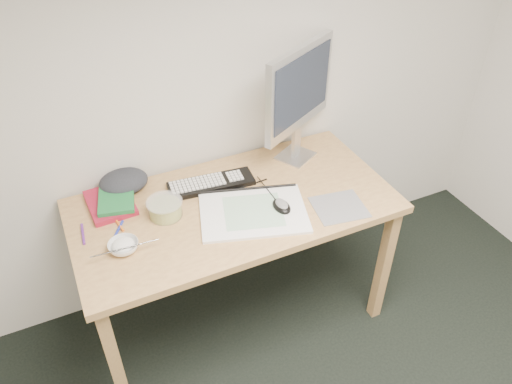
% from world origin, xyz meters
% --- Properties ---
extents(desk, '(1.40, 0.70, 0.75)m').
position_xyz_m(desk, '(0.06, 1.43, 0.67)').
color(desk, tan).
rests_on(desk, ground).
extents(mousepad, '(0.25, 0.23, 0.00)m').
position_xyz_m(mousepad, '(0.46, 1.21, 0.75)').
color(mousepad, gray).
rests_on(mousepad, desk).
extents(sketchpad, '(0.52, 0.44, 0.01)m').
position_xyz_m(sketchpad, '(0.10, 1.33, 0.76)').
color(sketchpad, silver).
rests_on(sketchpad, desk).
extents(keyboard, '(0.40, 0.16, 0.02)m').
position_xyz_m(keyboard, '(0.01, 1.59, 0.76)').
color(keyboard, black).
rests_on(keyboard, desk).
extents(monitor, '(0.44, 0.26, 0.56)m').
position_xyz_m(monitor, '(0.47, 1.64, 1.10)').
color(monitor, silver).
rests_on(monitor, desk).
extents(mouse, '(0.07, 0.11, 0.04)m').
position_xyz_m(mouse, '(0.22, 1.30, 0.78)').
color(mouse, black).
rests_on(mouse, sketchpad).
extents(rice_bowl, '(0.14, 0.14, 0.04)m').
position_xyz_m(rice_bowl, '(-0.45, 1.34, 0.77)').
color(rice_bowl, white).
rests_on(rice_bowl, desk).
extents(chopsticks, '(0.25, 0.03, 0.02)m').
position_xyz_m(chopsticks, '(-0.45, 1.31, 0.79)').
color(chopsticks, '#A9A8AB').
rests_on(chopsticks, rice_bowl).
extents(fruit_tub, '(0.19, 0.19, 0.07)m').
position_xyz_m(fruit_tub, '(-0.24, 1.48, 0.79)').
color(fruit_tub, '#E3C350').
rests_on(fruit_tub, desk).
extents(book_red, '(0.19, 0.25, 0.02)m').
position_xyz_m(book_red, '(-0.44, 1.64, 0.76)').
color(book_red, maroon).
rests_on(book_red, desk).
extents(book_green, '(0.19, 0.23, 0.02)m').
position_xyz_m(book_green, '(-0.41, 1.63, 0.78)').
color(book_green, '#1B6D33').
rests_on(book_green, book_red).
extents(cloth_lump, '(0.19, 0.17, 0.08)m').
position_xyz_m(cloth_lump, '(-0.35, 1.74, 0.79)').
color(cloth_lump, '#292B32').
rests_on(cloth_lump, desk).
extents(pencil_pink, '(0.20, 0.03, 0.01)m').
position_xyz_m(pencil_pink, '(0.04, 1.53, 0.75)').
color(pencil_pink, pink).
rests_on(pencil_pink, desk).
extents(pencil_tan, '(0.19, 0.08, 0.01)m').
position_xyz_m(pencil_tan, '(0.05, 1.46, 0.75)').
color(pencil_tan, tan).
rests_on(pencil_tan, desk).
extents(pencil_black, '(0.17, 0.02, 0.01)m').
position_xyz_m(pencil_black, '(0.18, 1.52, 0.75)').
color(pencil_black, black).
rests_on(pencil_black, desk).
extents(marker_blue, '(0.07, 0.11, 0.01)m').
position_xyz_m(marker_blue, '(-0.44, 1.46, 0.76)').
color(marker_blue, '#1E2DA3').
rests_on(marker_blue, desk).
extents(marker_orange, '(0.03, 0.12, 0.01)m').
position_xyz_m(marker_orange, '(-0.43, 1.51, 0.76)').
color(marker_orange, orange).
rests_on(marker_orange, desk).
extents(marker_purple, '(0.02, 0.12, 0.01)m').
position_xyz_m(marker_purple, '(-0.58, 1.50, 0.76)').
color(marker_purple, '#5B2484').
rests_on(marker_purple, desk).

